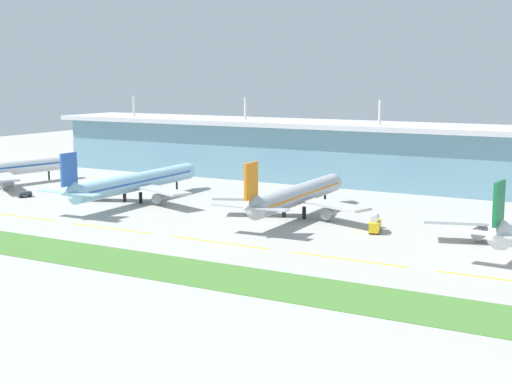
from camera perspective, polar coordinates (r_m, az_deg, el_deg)
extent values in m
plane|color=#A8A59E|center=(177.60, -2.55, -4.23)|extent=(600.00, 600.00, 0.00)
cube|color=#6693A8|center=(276.32, 9.87, 2.65)|extent=(280.00, 28.00, 21.24)
cube|color=silver|center=(275.30, 9.93, 5.03)|extent=(288.00, 34.00, 1.80)
cylinder|color=silver|center=(325.30, -9.44, 6.59)|extent=(0.90, 0.90, 9.00)
cylinder|color=silver|center=(293.51, -0.83, 6.46)|extent=(0.90, 0.90, 9.00)
cylinder|color=silver|center=(269.72, 9.56, 6.11)|extent=(0.90, 0.90, 9.00)
cone|color=white|center=(304.45, -14.33, 2.30)|extent=(6.17, 4.97, 5.51)
cube|color=#B7BABF|center=(275.34, -18.92, 1.13)|extent=(23.84, 18.76, 0.70)
cylinder|color=gray|center=(277.47, -18.76, 0.61)|extent=(4.00, 5.03, 3.20)
cylinder|color=black|center=(299.78, -15.75, 1.24)|extent=(0.70, 0.70, 3.60)
cylinder|color=#9ED1EA|center=(242.40, -9.15, 0.80)|extent=(7.84, 60.83, 5.80)
cone|color=#9ED1EA|center=(268.79, -5.04, 1.69)|extent=(5.64, 4.18, 5.51)
cone|color=#9ED1EA|center=(216.71, -14.41, -0.02)|extent=(5.15, 6.79, 5.72)
cube|color=#2D5BB7|center=(216.56, -14.30, 1.71)|extent=(0.92, 6.42, 9.50)
cube|color=#9ED1EA|center=(220.78, -15.38, 0.05)|extent=(10.10, 3.54, 0.36)
cube|color=#9ED1EA|center=(213.52, -13.21, -0.16)|extent=(10.10, 3.54, 0.36)
cube|color=#B7BABF|center=(246.48, -11.99, 0.55)|extent=(24.70, 15.95, 0.70)
cylinder|color=gray|center=(247.25, -11.55, -0.06)|extent=(3.35, 4.61, 3.20)
cube|color=#B7BABF|center=(232.10, -7.41, 0.15)|extent=(24.88, 14.62, 0.70)
cylinder|color=gray|center=(234.39, -7.43, -0.45)|extent=(3.35, 4.61, 3.20)
cylinder|color=black|center=(261.49, -6.16, 0.42)|extent=(0.70, 0.70, 3.60)
cylinder|color=black|center=(242.67, -10.15, -0.34)|extent=(1.10, 1.10, 3.60)
cylinder|color=black|center=(238.85, -8.93, -0.45)|extent=(1.10, 1.10, 3.60)
cube|color=#2D5BB7|center=(242.35, -9.15, 0.90)|extent=(7.68, 54.77, 0.60)
cylinder|color=#ADB2BC|center=(213.95, 3.30, -0.19)|extent=(7.46, 54.64, 5.80)
cone|color=#ADB2BC|center=(240.60, 6.18, 0.81)|extent=(5.63, 4.17, 5.51)
cone|color=#ADB2BC|center=(186.99, -0.53, -1.14)|extent=(5.13, 6.78, 5.72)
cube|color=orange|center=(186.83, -0.38, 0.86)|extent=(0.90, 6.42, 9.50)
cube|color=#ADB2BC|center=(190.07, -1.92, -1.04)|extent=(10.09, 3.50, 0.36)
cube|color=#ADB2BC|center=(184.97, 1.05, -1.32)|extent=(10.09, 3.50, 0.36)
cube|color=#B7BABF|center=(215.43, -0.10, -0.46)|extent=(24.71, 15.89, 0.70)
cylinder|color=gray|center=(216.63, 0.36, -1.16)|extent=(3.34, 4.60, 3.20)
cube|color=#B7BABF|center=(205.52, 5.84, -0.97)|extent=(24.87, 14.69, 0.70)
cylinder|color=gray|center=(207.78, 5.66, -1.64)|extent=(3.34, 4.60, 3.20)
cylinder|color=black|center=(233.24, 5.36, -0.61)|extent=(0.70, 0.70, 3.60)
cylinder|color=black|center=(213.40, 2.17, -1.48)|extent=(1.10, 1.10, 3.60)
cylinder|color=black|center=(210.78, 3.74, -1.63)|extent=(1.10, 1.10, 3.60)
cube|color=orange|center=(213.88, 3.30, -0.08)|extent=(7.34, 49.20, 0.60)
cone|color=silver|center=(162.77, 18.09, -3.13)|extent=(5.46, 7.01, 5.72)
cube|color=#146B38|center=(162.53, 18.30, -0.84)|extent=(1.22, 6.44, 9.50)
cube|color=silver|center=(164.82, 16.30, -2.97)|extent=(10.23, 4.01, 0.36)
cube|color=#B7BABF|center=(188.30, 16.51, -2.22)|extent=(24.94, 13.62, 0.70)
cylinder|color=gray|center=(189.86, 16.95, -3.01)|extent=(3.56, 4.75, 3.20)
cylinder|color=black|center=(187.95, 19.15, -3.43)|extent=(1.10, 1.10, 3.60)
cube|color=yellow|center=(224.59, -17.72, -1.84)|extent=(28.00, 0.70, 0.04)
cube|color=yellow|center=(201.34, -11.09, -2.80)|extent=(28.00, 0.70, 0.04)
cube|color=yellow|center=(181.51, -2.87, -3.94)|extent=(28.00, 0.70, 0.04)
cube|color=yellow|center=(166.34, 7.12, -5.21)|extent=(28.00, 0.70, 0.04)
cube|color=yellow|center=(157.16, 18.74, -6.47)|extent=(28.00, 0.70, 0.04)
cube|color=#477A33|center=(159.09, -6.97, -5.85)|extent=(300.00, 18.00, 0.10)
cube|color=#333842|center=(260.16, -17.50, -0.13)|extent=(3.78, 4.96, 1.40)
cylinder|color=black|center=(258.70, -17.72, -0.35)|extent=(0.64, 0.97, 0.90)
cylinder|color=black|center=(260.68, -17.90, -0.29)|extent=(0.64, 0.97, 0.90)
cylinder|color=black|center=(259.87, -17.09, -0.28)|extent=(0.64, 0.97, 0.90)
cylinder|color=black|center=(261.84, -17.28, -0.22)|extent=(0.64, 0.97, 0.90)
cube|color=gold|center=(195.30, 9.21, -2.60)|extent=(4.36, 7.63, 2.60)
cylinder|color=silver|center=(194.09, 9.20, -2.01)|extent=(2.96, 4.38, 2.00)
cylinder|color=black|center=(198.12, 8.93, -2.81)|extent=(0.57, 0.96, 0.90)
cylinder|color=black|center=(197.92, 9.60, -2.84)|extent=(0.57, 0.96, 0.90)
cylinder|color=black|center=(193.22, 8.78, -3.11)|extent=(0.57, 0.96, 0.90)
cylinder|color=black|center=(193.01, 9.47, -3.14)|extent=(0.57, 0.96, 0.90)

